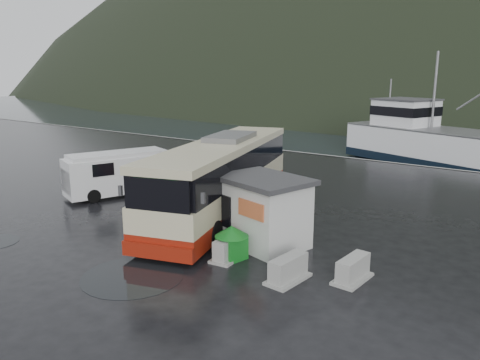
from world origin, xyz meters
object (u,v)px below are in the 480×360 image
Objects in this scene: waste_bin_right at (232,258)px; jersey_barrier_b at (229,258)px; dome_tent at (165,232)px; waste_bin_left at (144,223)px; jersey_barrier_c at (352,280)px; fishing_trawler at (459,153)px; coach_bus at (223,213)px; jersey_barrier_a at (288,281)px; ticket_kiosk at (263,244)px; white_van at (120,195)px.

waste_bin_right is 0.10m from jersey_barrier_b.
waste_bin_left is at bearing 168.65° from dome_tent.
fishing_trawler is (-2.73, 29.62, 0.00)m from jersey_barrier_c.
coach_bus is 8.10m from jersey_barrier_a.
waste_bin_left is at bearing -156.23° from ticket_kiosk.
jersey_barrier_c is (4.43, 0.88, 0.00)m from waste_bin_right.
waste_bin_left is at bearing -8.96° from white_van.
dome_tent is at bearing -81.42° from fishing_trawler.
white_van is at bearing 163.06° from jersey_barrier_a.
waste_bin_left is 5.96m from waste_bin_right.
white_van is 5.71m from waste_bin_left.
fishing_trawler reaches higher than ticket_kiosk.
dome_tent is 1.82× the size of jersey_barrier_b.
waste_bin_right is 0.76× the size of jersey_barrier_a.
ticket_kiosk is at bearing -48.65° from coach_bus.
ticket_kiosk reaches higher than waste_bin_right.
waste_bin_left is 1.75m from dome_tent.
fishing_trawler is (12.60, 26.79, 0.00)m from white_van.
waste_bin_right is 4.52m from jersey_barrier_c.
ticket_kiosk is 2.01m from jersey_barrier_b.
ticket_kiosk is (5.99, 0.98, 0.00)m from waste_bin_left.
dome_tent is 0.86× the size of ticket_kiosk.
dome_tent reaches higher than jersey_barrier_c.
white_van reaches higher than jersey_barrier_c.
waste_bin_right reaches higher than jersey_barrier_a.
coach_bus is at bearing 85.20° from dome_tent.
dome_tent is (-0.31, -3.72, 0.00)m from coach_bus.
jersey_barrier_c is at bearing 0.33° from ticket_kiosk.
jersey_barrier_a is at bearing -9.32° from waste_bin_left.
coach_bus is 8.05× the size of jersey_barrier_b.
waste_bin_right is 2.72m from jersey_barrier_a.
dome_tent is (6.73, -3.08, 0.00)m from white_van.
white_van is at bearing 160.83° from jersey_barrier_b.
ticket_kiosk is at bearing 9.29° from waste_bin_left.
fishing_trawler is at bearing 91.82° from jersey_barrier_a.
white_van reaches higher than dome_tent.
coach_bus is 3.73m from dome_tent.
dome_tent is at bearing -112.33° from coach_bus.
coach_bus is 7.07m from white_van.
jersey_barrier_a is 30.94m from fishing_trawler.
jersey_barrier_b is 0.07× the size of fishing_trawler.
dome_tent is at bearing 171.22° from waste_bin_right.
jersey_barrier_b reaches higher than jersey_barrier_c.
jersey_barrier_a is (13.58, -4.14, 0.00)m from white_van.
ticket_kiosk is (0.12, 1.97, 0.00)m from waste_bin_right.
jersey_barrier_a is (2.69, -0.42, 0.00)m from waste_bin_right.
coach_bus is at bearing 24.87° from white_van.
dome_tent is at bearing -11.35° from waste_bin_left.
dome_tent is 8.60m from jersey_barrier_c.
jersey_barrier_b is at bearing 0.46° from white_van.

